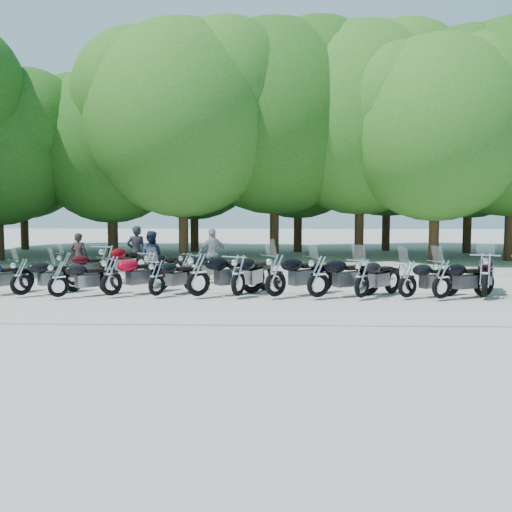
{
  "coord_description": "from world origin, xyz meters",
  "views": [
    {
      "loc": [
        0.51,
        -15.67,
        2.63
      ],
      "look_at": [
        0.0,
        1.5,
        1.1
      ],
      "focal_mm": 42.0,
      "sensor_mm": 36.0,
      "label": 1
    }
  ],
  "objects_px": {
    "motorcycle_12": "(485,273)",
    "rider_3": "(136,252)",
    "motorcycle_10": "(407,278)",
    "motorcycle_1": "(21,276)",
    "motorcycle_9": "(362,277)",
    "motorcycle_4": "(157,277)",
    "motorcycle_8": "(318,275)",
    "motorcycle_5": "(198,273)",
    "motorcycle_7": "(276,274)",
    "motorcycle_6": "(238,274)",
    "rider_2": "(213,254)",
    "motorcycle_16": "(150,267)",
    "motorcycle_3": "(111,274)",
    "motorcycle_11": "(442,278)",
    "motorcycle_17": "(186,267)",
    "motorcycle_15": "(107,262)",
    "rider_1": "(151,257)",
    "motorcycle_2": "(58,278)",
    "motorcycle_14": "(66,266)",
    "rider_0": "(79,256)"
  },
  "relations": [
    {
      "from": "motorcycle_3",
      "to": "motorcycle_6",
      "type": "bearing_deg",
      "value": -138.7
    },
    {
      "from": "motorcycle_7",
      "to": "motorcycle_6",
      "type": "bearing_deg",
      "value": 44.37
    },
    {
      "from": "motorcycle_1",
      "to": "motorcycle_8",
      "type": "height_order",
      "value": "motorcycle_8"
    },
    {
      "from": "motorcycle_7",
      "to": "motorcycle_15",
      "type": "distance_m",
      "value": 6.09
    },
    {
      "from": "motorcycle_8",
      "to": "rider_1",
      "type": "height_order",
      "value": "rider_1"
    },
    {
      "from": "motorcycle_12",
      "to": "motorcycle_4",
      "type": "bearing_deg",
      "value": 21.76
    },
    {
      "from": "motorcycle_16",
      "to": "rider_3",
      "type": "bearing_deg",
      "value": -43.32
    },
    {
      "from": "motorcycle_11",
      "to": "rider_3",
      "type": "bearing_deg",
      "value": 33.92
    },
    {
      "from": "motorcycle_15",
      "to": "motorcycle_17",
      "type": "height_order",
      "value": "motorcycle_15"
    },
    {
      "from": "motorcycle_6",
      "to": "motorcycle_10",
      "type": "relative_size",
      "value": 1.12
    },
    {
      "from": "motorcycle_12",
      "to": "rider_2",
      "type": "height_order",
      "value": "rider_2"
    },
    {
      "from": "motorcycle_9",
      "to": "motorcycle_4",
      "type": "bearing_deg",
      "value": 39.0
    },
    {
      "from": "motorcycle_5",
      "to": "motorcycle_7",
      "type": "distance_m",
      "value": 2.12
    },
    {
      "from": "motorcycle_12",
      "to": "motorcycle_17",
      "type": "height_order",
      "value": "motorcycle_12"
    },
    {
      "from": "motorcycle_17",
      "to": "motorcycle_15",
      "type": "bearing_deg",
      "value": 50.64
    },
    {
      "from": "motorcycle_1",
      "to": "motorcycle_9",
      "type": "distance_m",
      "value": 9.42
    },
    {
      "from": "motorcycle_1",
      "to": "motorcycle_2",
      "type": "bearing_deg",
      "value": -149.32
    },
    {
      "from": "motorcycle_4",
      "to": "motorcycle_6",
      "type": "height_order",
      "value": "motorcycle_6"
    },
    {
      "from": "motorcycle_2",
      "to": "rider_2",
      "type": "height_order",
      "value": "rider_2"
    },
    {
      "from": "motorcycle_3",
      "to": "motorcycle_6",
      "type": "xyz_separation_m",
      "value": [
        3.51,
        0.02,
        0.02
      ]
    },
    {
      "from": "motorcycle_5",
      "to": "motorcycle_11",
      "type": "distance_m",
      "value": 6.57
    },
    {
      "from": "motorcycle_6",
      "to": "rider_3",
      "type": "xyz_separation_m",
      "value": [
        -3.87,
        4.55,
        0.23
      ]
    },
    {
      "from": "motorcycle_12",
      "to": "rider_3",
      "type": "relative_size",
      "value": 1.39
    },
    {
      "from": "motorcycle_2",
      "to": "motorcycle_12",
      "type": "distance_m",
      "value": 11.63
    },
    {
      "from": "motorcycle_11",
      "to": "motorcycle_16",
      "type": "bearing_deg",
      "value": 43.26
    },
    {
      "from": "motorcycle_7",
      "to": "motorcycle_16",
      "type": "distance_m",
      "value": 4.73
    },
    {
      "from": "rider_1",
      "to": "rider_3",
      "type": "xyz_separation_m",
      "value": [
        -0.78,
        1.3,
        0.06
      ]
    },
    {
      "from": "rider_1",
      "to": "motorcycle_12",
      "type": "bearing_deg",
      "value": 168.55
    },
    {
      "from": "motorcycle_17",
      "to": "rider_2",
      "type": "bearing_deg",
      "value": -66.49
    },
    {
      "from": "motorcycle_10",
      "to": "rider_3",
      "type": "relative_size",
      "value": 1.18
    },
    {
      "from": "motorcycle_8",
      "to": "motorcycle_16",
      "type": "height_order",
      "value": "motorcycle_8"
    },
    {
      "from": "motorcycle_7",
      "to": "motorcycle_8",
      "type": "distance_m",
      "value": 1.16
    },
    {
      "from": "motorcycle_2",
      "to": "rider_2",
      "type": "relative_size",
      "value": 1.19
    },
    {
      "from": "motorcycle_17",
      "to": "motorcycle_9",
      "type": "bearing_deg",
      "value": -157.41
    },
    {
      "from": "motorcycle_1",
      "to": "motorcycle_12",
      "type": "height_order",
      "value": "motorcycle_12"
    },
    {
      "from": "motorcycle_14",
      "to": "motorcycle_9",
      "type": "bearing_deg",
      "value": -147.7
    },
    {
      "from": "motorcycle_3",
      "to": "motorcycle_5",
      "type": "bearing_deg",
      "value": -140.97
    },
    {
      "from": "motorcycle_6",
      "to": "motorcycle_11",
      "type": "distance_m",
      "value": 5.49
    },
    {
      "from": "motorcycle_1",
      "to": "rider_1",
      "type": "bearing_deg",
      "value": -87.62
    },
    {
      "from": "motorcycle_8",
      "to": "rider_0",
      "type": "relative_size",
      "value": 1.5
    },
    {
      "from": "rider_1",
      "to": "rider_3",
      "type": "height_order",
      "value": "rider_3"
    },
    {
      "from": "motorcycle_3",
      "to": "motorcycle_10",
      "type": "bearing_deg",
      "value": -139.58
    },
    {
      "from": "motorcycle_9",
      "to": "motorcycle_14",
      "type": "bearing_deg",
      "value": 23.82
    },
    {
      "from": "motorcycle_3",
      "to": "rider_1",
      "type": "distance_m",
      "value": 3.31
    },
    {
      "from": "motorcycle_12",
      "to": "motorcycle_16",
      "type": "xyz_separation_m",
      "value": [
        -9.67,
        2.47,
        -0.11
      ]
    },
    {
      "from": "motorcycle_4",
      "to": "motorcycle_17",
      "type": "distance_m",
      "value": 2.67
    },
    {
      "from": "motorcycle_5",
      "to": "motorcycle_7",
      "type": "xyz_separation_m",
      "value": [
        2.12,
        0.0,
        -0.02
      ]
    },
    {
      "from": "rider_3",
      "to": "motorcycle_5",
      "type": "bearing_deg",
      "value": 102.0
    },
    {
      "from": "motorcycle_10",
      "to": "motorcycle_16",
      "type": "height_order",
      "value": "motorcycle_10"
    },
    {
      "from": "motorcycle_5",
      "to": "rider_3",
      "type": "xyz_separation_m",
      "value": [
        -2.77,
        4.66,
        0.2
      ]
    }
  ]
}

